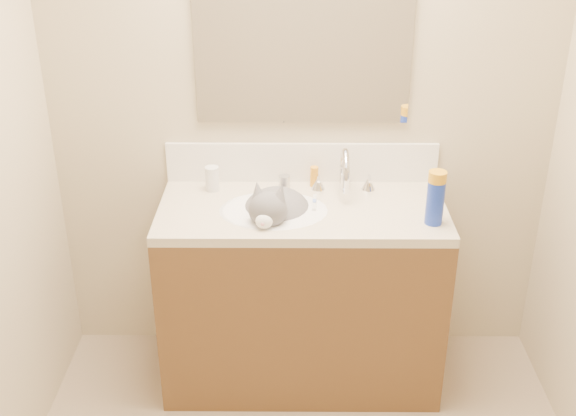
{
  "coord_description": "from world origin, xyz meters",
  "views": [
    {
      "loc": [
        -0.04,
        -1.71,
        2.19
      ],
      "look_at": [
        -0.06,
        0.92,
        0.88
      ],
      "focal_mm": 45.0,
      "sensor_mm": 36.0,
      "label": 1
    }
  ],
  "objects_px": {
    "silver_jar": "(284,182)",
    "spray_can": "(435,201)",
    "amber_bottle": "(314,177)",
    "faucet": "(344,175)",
    "vanity_cabinet": "(302,298)",
    "basin": "(274,225)",
    "cat": "(276,214)",
    "pill_bottle": "(212,179)"
  },
  "relations": [
    {
      "from": "pill_bottle",
      "to": "silver_jar",
      "type": "relative_size",
      "value": 1.9
    },
    {
      "from": "spray_can",
      "to": "amber_bottle",
      "type": "bearing_deg",
      "value": 142.95
    },
    {
      "from": "silver_jar",
      "to": "spray_can",
      "type": "bearing_deg",
      "value": -29.09
    },
    {
      "from": "basin",
      "to": "cat",
      "type": "height_order",
      "value": "cat"
    },
    {
      "from": "faucet",
      "to": "pill_bottle",
      "type": "bearing_deg",
      "value": 177.1
    },
    {
      "from": "amber_bottle",
      "to": "spray_can",
      "type": "relative_size",
      "value": 0.47
    },
    {
      "from": "pill_bottle",
      "to": "faucet",
      "type": "bearing_deg",
      "value": -2.9
    },
    {
      "from": "vanity_cabinet",
      "to": "spray_can",
      "type": "distance_m",
      "value": 0.77
    },
    {
      "from": "cat",
      "to": "pill_bottle",
      "type": "height_order",
      "value": "cat"
    },
    {
      "from": "basin",
      "to": "faucet",
      "type": "relative_size",
      "value": 1.61
    },
    {
      "from": "cat",
      "to": "pill_bottle",
      "type": "relative_size",
      "value": 4.05
    },
    {
      "from": "amber_bottle",
      "to": "faucet",
      "type": "bearing_deg",
      "value": -30.17
    },
    {
      "from": "basin",
      "to": "cat",
      "type": "relative_size",
      "value": 1.03
    },
    {
      "from": "basin",
      "to": "spray_can",
      "type": "relative_size",
      "value": 2.35
    },
    {
      "from": "faucet",
      "to": "silver_jar",
      "type": "relative_size",
      "value": 4.93
    },
    {
      "from": "basin",
      "to": "pill_bottle",
      "type": "xyz_separation_m",
      "value": [
        -0.27,
        0.2,
        0.12
      ]
    },
    {
      "from": "basin",
      "to": "cat",
      "type": "bearing_deg",
      "value": 64.03
    },
    {
      "from": "basin",
      "to": "spray_can",
      "type": "height_order",
      "value": "spray_can"
    },
    {
      "from": "pill_bottle",
      "to": "cat",
      "type": "bearing_deg",
      "value": -32.73
    },
    {
      "from": "basin",
      "to": "silver_jar",
      "type": "relative_size",
      "value": 7.92
    },
    {
      "from": "vanity_cabinet",
      "to": "cat",
      "type": "distance_m",
      "value": 0.44
    },
    {
      "from": "silver_jar",
      "to": "spray_can",
      "type": "distance_m",
      "value": 0.69
    },
    {
      "from": "faucet",
      "to": "cat",
      "type": "distance_m",
      "value": 0.35
    },
    {
      "from": "amber_bottle",
      "to": "silver_jar",
      "type": "bearing_deg",
      "value": -171.71
    },
    {
      "from": "faucet",
      "to": "silver_jar",
      "type": "distance_m",
      "value": 0.27
    },
    {
      "from": "vanity_cabinet",
      "to": "basin",
      "type": "bearing_deg",
      "value": -165.96
    },
    {
      "from": "vanity_cabinet",
      "to": "basin",
      "type": "height_order",
      "value": "basin"
    },
    {
      "from": "vanity_cabinet",
      "to": "silver_jar",
      "type": "bearing_deg",
      "value": 112.13
    },
    {
      "from": "amber_bottle",
      "to": "spray_can",
      "type": "distance_m",
      "value": 0.58
    },
    {
      "from": "basin",
      "to": "silver_jar",
      "type": "height_order",
      "value": "silver_jar"
    },
    {
      "from": "pill_bottle",
      "to": "amber_bottle",
      "type": "bearing_deg",
      "value": 5.74
    },
    {
      "from": "vanity_cabinet",
      "to": "silver_jar",
      "type": "xyz_separation_m",
      "value": [
        -0.08,
        0.19,
        0.48
      ]
    },
    {
      "from": "vanity_cabinet",
      "to": "pill_bottle",
      "type": "bearing_deg",
      "value": 156.95
    },
    {
      "from": "basin",
      "to": "amber_bottle",
      "type": "distance_m",
      "value": 0.32
    },
    {
      "from": "pill_bottle",
      "to": "silver_jar",
      "type": "height_order",
      "value": "pill_bottle"
    },
    {
      "from": "cat",
      "to": "faucet",
      "type": "bearing_deg",
      "value": 39.39
    },
    {
      "from": "silver_jar",
      "to": "basin",
      "type": "bearing_deg",
      "value": -100.78
    },
    {
      "from": "faucet",
      "to": "basin",
      "type": "bearing_deg",
      "value": -150.88
    },
    {
      "from": "basin",
      "to": "pill_bottle",
      "type": "bearing_deg",
      "value": 144.04
    },
    {
      "from": "silver_jar",
      "to": "pill_bottle",
      "type": "bearing_deg",
      "value": -175.35
    },
    {
      "from": "vanity_cabinet",
      "to": "cat",
      "type": "height_order",
      "value": "cat"
    },
    {
      "from": "basin",
      "to": "spray_can",
      "type": "xyz_separation_m",
      "value": [
        0.64,
        -0.11,
        0.17
      ]
    }
  ]
}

